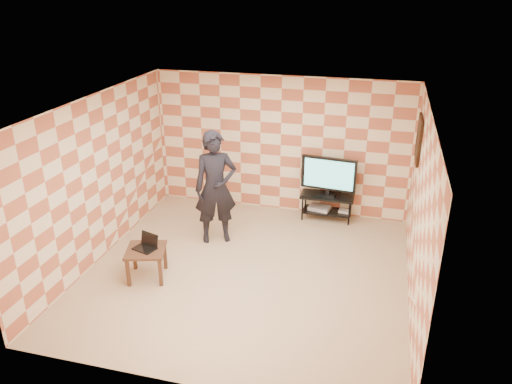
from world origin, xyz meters
TOP-DOWN VIEW (x-y plane):
  - floor at (0.00, 0.00)m, footprint 5.00×5.00m
  - wall_back at (0.00, 2.50)m, footprint 5.00×0.02m
  - wall_front at (0.00, -2.50)m, footprint 5.00×0.02m
  - wall_left at (-2.50, 0.00)m, footprint 0.02×5.00m
  - wall_right at (2.50, 0.00)m, footprint 0.02×5.00m
  - ceiling at (0.00, 0.00)m, footprint 5.00×5.00m
  - wall_art at (2.47, 1.55)m, footprint 0.04×0.72m
  - tv_stand at (0.99, 2.25)m, footprint 1.02×0.46m
  - tv at (0.99, 2.25)m, footprint 1.05×0.23m
  - dvd_player at (0.85, 2.27)m, footprint 0.45×0.36m
  - game_console at (1.33, 2.26)m, footprint 0.22×0.17m
  - side_table at (-1.47, -0.53)m, footprint 0.72×0.72m
  - laptop at (-1.47, -0.48)m, footprint 0.40×0.36m
  - person at (-0.81, 0.92)m, footprint 0.87×0.76m

SIDE VIEW (x-z plane):
  - floor at x=0.00m, z-range 0.00..0.00m
  - game_console at x=1.33m, z-range 0.17..0.22m
  - dvd_player at x=0.85m, z-range 0.17..0.24m
  - tv_stand at x=0.99m, z-range 0.12..0.62m
  - side_table at x=-1.47m, z-range 0.16..0.66m
  - laptop at x=-1.47m, z-range 0.44..0.66m
  - tv at x=0.99m, z-range 0.54..1.30m
  - person at x=-0.81m, z-range 0.00..2.02m
  - wall_back at x=0.00m, z-range 0.00..2.70m
  - wall_front at x=0.00m, z-range 0.00..2.70m
  - wall_left at x=-2.50m, z-range 0.00..2.70m
  - wall_right at x=2.50m, z-range 0.00..2.70m
  - wall_art at x=2.47m, z-range 1.59..2.31m
  - ceiling at x=0.00m, z-range 2.69..2.71m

